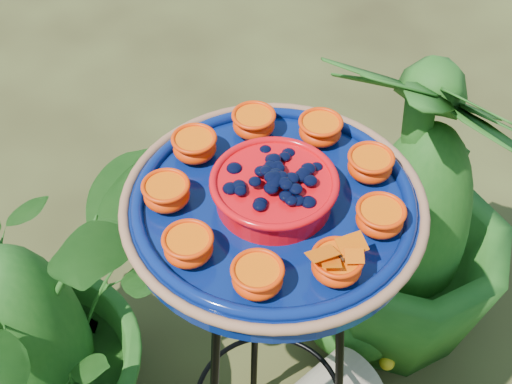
% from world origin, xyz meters
% --- Properties ---
extents(tripod_stand, '(0.41, 0.41, 0.97)m').
position_xyz_m(tripod_stand, '(0.05, 0.14, 0.59)').
color(tripod_stand, black).
rests_on(tripod_stand, ground).
extents(feeder_dish, '(0.57, 0.57, 0.12)m').
position_xyz_m(feeder_dish, '(0.05, 0.14, 1.01)').
color(feeder_dish, '#071858').
rests_on(feeder_dish, tripod_stand).
extents(shrub_back_left, '(1.11, 1.10, 0.93)m').
position_xyz_m(shrub_back_left, '(-0.44, 0.47, 0.47)').
color(shrub_back_left, '#1C5115').
rests_on(shrub_back_left, ground).
extents(shrub_back_right, '(0.79, 0.79, 1.01)m').
position_xyz_m(shrub_back_right, '(0.58, 0.42, 0.50)').
color(shrub_back_right, '#1C5115').
rests_on(shrub_back_right, ground).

